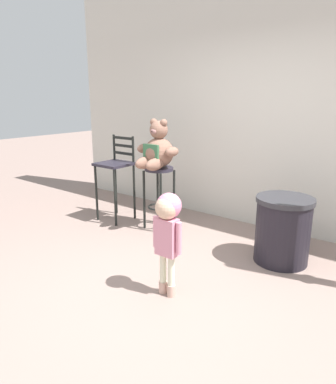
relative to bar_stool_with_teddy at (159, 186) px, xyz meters
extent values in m
plane|color=gray|center=(1.07, -1.24, -0.57)|extent=(24.00, 24.00, 0.00)
cube|color=beige|center=(1.07, 1.02, 1.05)|extent=(6.72, 0.30, 3.24)
cylinder|color=#27232F|center=(0.00, 0.00, 0.22)|extent=(0.37, 0.37, 0.04)
cylinder|color=black|center=(-0.14, -0.14, -0.18)|extent=(0.03, 0.03, 0.77)
cylinder|color=black|center=(0.14, -0.14, -0.18)|extent=(0.03, 0.03, 0.77)
cylinder|color=black|center=(-0.14, 0.14, -0.18)|extent=(0.03, 0.03, 0.77)
cylinder|color=black|center=(0.14, 0.14, -0.18)|extent=(0.03, 0.03, 0.77)
torus|color=black|center=(0.00, 0.00, -0.28)|extent=(0.30, 0.30, 0.02)
sphere|color=#886150|center=(0.00, 0.00, 0.43)|extent=(0.37, 0.37, 0.37)
cube|color=#336642|center=(0.00, -0.15, 0.44)|extent=(0.23, 0.03, 0.22)
sphere|color=#886150|center=(0.00, 0.00, 0.71)|extent=(0.23, 0.23, 0.23)
ellipsoid|color=#8E635F|center=(0.00, -0.10, 0.70)|extent=(0.10, 0.07, 0.07)
sphere|color=black|center=(0.00, -0.12, 0.70)|extent=(0.03, 0.03, 0.03)
sphere|color=#886150|center=(-0.08, 0.00, 0.80)|extent=(0.09, 0.09, 0.09)
sphere|color=#886150|center=(0.08, 0.00, 0.80)|extent=(0.09, 0.09, 0.09)
ellipsoid|color=#886150|center=(-0.23, -0.03, 0.46)|extent=(0.13, 0.21, 0.12)
ellipsoid|color=#886150|center=(0.23, -0.03, 0.46)|extent=(0.13, 0.21, 0.12)
ellipsoid|color=#886150|center=(-0.08, -0.18, 0.32)|extent=(0.13, 0.32, 0.15)
ellipsoid|color=#886150|center=(0.08, -0.18, 0.32)|extent=(0.13, 0.32, 0.15)
cylinder|color=#C99F8F|center=(1.04, -1.23, -0.51)|extent=(0.08, 0.08, 0.11)
cylinder|color=beige|center=(1.04, -1.23, -0.32)|extent=(0.06, 0.06, 0.27)
cylinder|color=#C99F8F|center=(1.13, -1.23, -0.51)|extent=(0.08, 0.08, 0.11)
cylinder|color=beige|center=(1.13, -1.23, -0.32)|extent=(0.06, 0.06, 0.27)
cube|color=pink|center=(1.09, -1.23, -0.02)|extent=(0.19, 0.11, 0.33)
cylinder|color=pink|center=(0.97, -1.23, -0.01)|extent=(0.05, 0.05, 0.28)
cylinder|color=pink|center=(1.21, -1.23, -0.01)|extent=(0.05, 0.05, 0.28)
sphere|color=#D8B293|center=(1.09, -1.23, 0.23)|extent=(0.20, 0.20, 0.20)
sphere|color=pink|center=(1.09, -1.20, 0.24)|extent=(0.22, 0.22, 0.22)
cylinder|color=black|center=(1.63, 0.02, -0.24)|extent=(0.55, 0.55, 0.65)
cylinder|color=#2D2D33|center=(1.63, 0.02, 0.11)|extent=(0.58, 0.58, 0.05)
cube|color=#27232F|center=(-0.68, -0.13, 0.22)|extent=(0.43, 0.43, 0.03)
cylinder|color=black|center=(-0.86, -0.31, -0.18)|extent=(0.03, 0.03, 0.77)
cylinder|color=black|center=(-0.49, -0.31, -0.18)|extent=(0.03, 0.03, 0.77)
cylinder|color=black|center=(-0.86, 0.06, -0.18)|extent=(0.03, 0.03, 0.77)
cylinder|color=black|center=(-0.49, 0.06, -0.18)|extent=(0.03, 0.03, 0.77)
cylinder|color=black|center=(-0.86, 0.06, 0.42)|extent=(0.03, 0.03, 0.35)
cylinder|color=black|center=(-0.49, 0.06, 0.42)|extent=(0.03, 0.03, 0.35)
cube|color=black|center=(-0.68, 0.06, 0.35)|extent=(0.37, 0.02, 0.04)
cube|color=black|center=(-0.68, 0.06, 0.45)|extent=(0.37, 0.02, 0.04)
cube|color=black|center=(-0.68, 0.06, 0.56)|extent=(0.37, 0.02, 0.04)
camera|label=1|loc=(2.80, -3.41, 1.13)|focal=33.17mm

